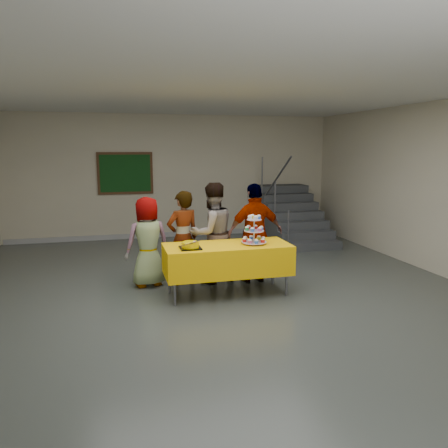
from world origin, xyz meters
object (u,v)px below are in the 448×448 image
at_px(schoolchild_a, 148,242).
at_px(bake_table, 227,259).
at_px(bear_cake, 190,245).
at_px(schoolchild_c, 212,233).
at_px(schoolchild_b, 183,238).
at_px(staircase, 288,218).
at_px(cupcake_stand, 254,233).
at_px(schoolchild_d, 255,233).
at_px(noticeboard, 125,173).

bearing_deg(schoolchild_a, bake_table, 132.82).
relative_size(bear_cake, schoolchild_c, 0.22).
height_order(bear_cake, schoolchild_b, schoolchild_b).
height_order(schoolchild_b, staircase, staircase).
bearing_deg(bear_cake, cupcake_stand, 4.10).
relative_size(bear_cake, schoolchild_d, 0.22).
distance_m(schoolchild_d, staircase, 3.77).
relative_size(cupcake_stand, schoolchild_b, 0.29).
distance_m(bake_table, bear_cake, 0.65).
relative_size(schoolchild_b, schoolchild_d, 0.93).
bearing_deg(bake_table, noticeboard, 106.00).
bearing_deg(schoolchild_c, staircase, -147.83).
bearing_deg(schoolchild_b, staircase, -153.33).
bearing_deg(schoolchild_b, bake_table, 111.04).
xyz_separation_m(cupcake_stand, schoolchild_b, (-0.96, 0.73, -0.18)).
distance_m(cupcake_stand, schoolchild_c, 0.87).
xyz_separation_m(cupcake_stand, bear_cake, (-0.98, -0.07, -0.11)).
distance_m(schoolchild_c, schoolchild_d, 0.71).
height_order(schoolchild_d, staircase, staircase).
distance_m(cupcake_stand, noticeboard, 4.97).
xyz_separation_m(cupcake_stand, schoolchild_d, (0.20, 0.56, -0.12)).
relative_size(schoolchild_c, schoolchild_d, 1.01).
distance_m(bear_cake, schoolchild_d, 1.34).
height_order(schoolchild_c, staircase, staircase).
bearing_deg(noticeboard, cupcake_stand, -69.61).
height_order(bear_cake, schoolchild_a, schoolchild_a).
distance_m(schoolchild_a, schoolchild_b, 0.57).
bearing_deg(cupcake_stand, schoolchild_a, 152.77).
distance_m(schoolchild_a, schoolchild_c, 1.05).
xyz_separation_m(bake_table, bear_cake, (-0.58, -0.11, 0.27)).
bearing_deg(staircase, cupcake_stand, -119.51).
bearing_deg(schoolchild_d, schoolchild_b, -12.73).
distance_m(schoolchild_b, schoolchild_c, 0.48).
relative_size(cupcake_stand, schoolchild_a, 0.31).
height_order(bake_table, schoolchild_d, schoolchild_d).
bearing_deg(schoolchild_a, schoolchild_d, 158.95).
xyz_separation_m(schoolchild_c, staircase, (2.62, 3.06, -0.34)).
bearing_deg(bake_table, cupcake_stand, -5.88).
relative_size(bear_cake, schoolchild_b, 0.23).
xyz_separation_m(schoolchild_a, staircase, (3.66, 2.99, -0.23)).
bearing_deg(bear_cake, bake_table, 10.93).
bearing_deg(schoolchild_b, schoolchild_a, -22.94).
bearing_deg(bake_table, schoolchild_c, 96.70).
bearing_deg(staircase, schoolchild_d, -120.99).
xyz_separation_m(cupcake_stand, schoolchild_a, (-1.52, 0.78, -0.22)).
xyz_separation_m(schoolchild_d, staircase, (1.93, 3.22, -0.33)).
bearing_deg(cupcake_stand, noticeboard, 110.39).
height_order(schoolchild_b, schoolchild_c, schoolchild_c).
bearing_deg(bake_table, schoolchild_d, 40.34).
distance_m(schoolchild_b, staircase, 4.35).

